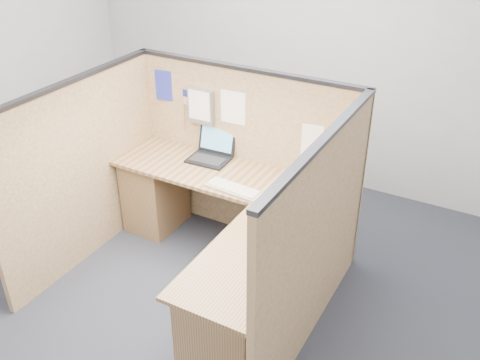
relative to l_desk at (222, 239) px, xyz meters
The scene contains 13 objects.
floor 0.52m from the l_desk, 122.80° to the right, with size 5.00×5.00×0.00m, color #21262F.
wall_back 2.22m from the l_desk, 95.35° to the left, with size 5.00×5.00×0.00m, color #ABADB0.
cubicle_partitions 0.44m from the l_desk, 142.47° to the left, with size 2.06×1.83×1.53m.
l_desk is the anchor object (origin of this frame).
laptop 0.83m from the l_desk, 126.61° to the left, with size 0.35×0.34×0.25m.
keyboard 0.40m from the l_desk, 91.43° to the left, with size 0.46×0.19×0.03m.
mouse 0.70m from the l_desk, 26.21° to the left, with size 0.11×0.07×0.05m, color #BBBBC0.
hand_forearm 0.68m from the l_desk, 12.35° to the left, with size 0.12×0.41×0.09m.
blue_poster 1.45m from the l_desk, 144.38° to the left, with size 0.20×0.00×0.27m, color #21279A.
american_flag 1.24m from the l_desk, 135.84° to the left, with size 0.20×0.01×0.35m.
file_holder 1.15m from the l_desk, 131.62° to the left, with size 0.24×0.05×0.30m.
paper_left 1.08m from the l_desk, 112.82° to the left, with size 0.22×0.00×0.28m, color white.
paper_right 1.04m from the l_desk, 57.00° to the left, with size 0.22×0.00×0.29m, color white.
Camera 1 is at (1.92, -2.57, 2.83)m, focal length 40.00 mm.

